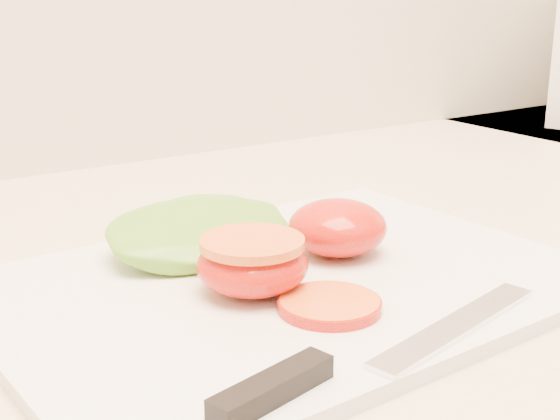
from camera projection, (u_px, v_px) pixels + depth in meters
cutting_board at (288, 285)px, 0.52m from camera, size 0.40×0.30×0.01m
tomato_half_dome at (337, 227)px, 0.56m from camera, size 0.07×0.07×0.04m
tomato_half_cut at (252, 262)px, 0.49m from camera, size 0.07×0.07×0.04m
tomato_slice_0 at (330, 305)px, 0.47m from camera, size 0.06×0.06×0.01m
lettuce_leaf_0 at (204, 232)px, 0.57m from camera, size 0.16×0.12×0.03m
knife at (353, 361)px, 0.40m from camera, size 0.24×0.05×0.01m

